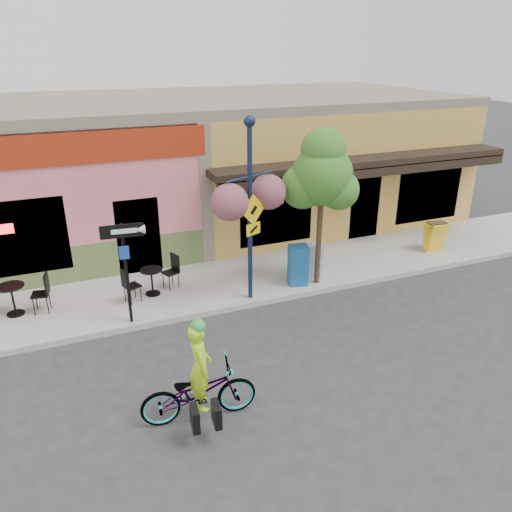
{
  "coord_description": "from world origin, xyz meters",
  "views": [
    {
      "loc": [
        -4.89,
        -9.81,
        6.13
      ],
      "look_at": [
        -0.67,
        0.5,
        1.4
      ],
      "focal_mm": 35.0,
      "sensor_mm": 36.0,
      "label": 1
    }
  ],
  "objects_px": {
    "bicycle": "(199,392)",
    "newspaper_box_blue": "(298,265)",
    "cyclist_rider": "(201,378)",
    "one_way_sign": "(127,274)",
    "newspaper_box_grey": "(313,260)",
    "street_tree": "(320,208)",
    "lamp_post": "(250,213)",
    "building": "(200,161)"
  },
  "relations": [
    {
      "from": "bicycle",
      "to": "newspaper_box_blue",
      "type": "height_order",
      "value": "newspaper_box_blue"
    },
    {
      "from": "cyclist_rider",
      "to": "one_way_sign",
      "type": "bearing_deg",
      "value": 16.36
    },
    {
      "from": "newspaper_box_grey",
      "to": "street_tree",
      "type": "xyz_separation_m",
      "value": [
        -0.06,
        -0.39,
        1.62
      ]
    },
    {
      "from": "lamp_post",
      "to": "one_way_sign",
      "type": "xyz_separation_m",
      "value": [
        -3.02,
        -0.07,
        -1.06
      ]
    },
    {
      "from": "newspaper_box_grey",
      "to": "street_tree",
      "type": "height_order",
      "value": "street_tree"
    },
    {
      "from": "cyclist_rider",
      "to": "street_tree",
      "type": "height_order",
      "value": "street_tree"
    },
    {
      "from": "lamp_post",
      "to": "newspaper_box_grey",
      "type": "height_order",
      "value": "lamp_post"
    },
    {
      "from": "building",
      "to": "newspaper_box_grey",
      "type": "height_order",
      "value": "building"
    },
    {
      "from": "one_way_sign",
      "to": "newspaper_box_grey",
      "type": "xyz_separation_m",
      "value": [
        5.09,
        0.59,
        -0.73
      ]
    },
    {
      "from": "street_tree",
      "to": "one_way_sign",
      "type": "bearing_deg",
      "value": -177.64
    },
    {
      "from": "bicycle",
      "to": "newspaper_box_blue",
      "type": "distance_m",
      "value": 5.52
    },
    {
      "from": "one_way_sign",
      "to": "lamp_post",
      "type": "bearing_deg",
      "value": 6.98
    },
    {
      "from": "lamp_post",
      "to": "newspaper_box_blue",
      "type": "bearing_deg",
      "value": -12.21
    },
    {
      "from": "building",
      "to": "lamp_post",
      "type": "bearing_deg",
      "value": -96.03
    },
    {
      "from": "cyclist_rider",
      "to": "street_tree",
      "type": "distance_m",
      "value": 5.96
    },
    {
      "from": "building",
      "to": "bicycle",
      "type": "relative_size",
      "value": 8.92
    },
    {
      "from": "newspaper_box_grey",
      "to": "cyclist_rider",
      "type": "bearing_deg",
      "value": -131.23
    },
    {
      "from": "newspaper_box_blue",
      "to": "lamp_post",
      "type": "bearing_deg",
      "value": -157.18
    },
    {
      "from": "newspaper_box_blue",
      "to": "street_tree",
      "type": "distance_m",
      "value": 1.65
    },
    {
      "from": "cyclist_rider",
      "to": "newspaper_box_blue",
      "type": "distance_m",
      "value": 5.48
    },
    {
      "from": "cyclist_rider",
      "to": "lamp_post",
      "type": "relative_size",
      "value": 0.36
    },
    {
      "from": "lamp_post",
      "to": "cyclist_rider",
      "type": "bearing_deg",
      "value": -144.89
    },
    {
      "from": "building",
      "to": "lamp_post",
      "type": "xyz_separation_m",
      "value": [
        -0.71,
        -6.72,
        0.18
      ]
    },
    {
      "from": "lamp_post",
      "to": "street_tree",
      "type": "xyz_separation_m",
      "value": [
        2.0,
        0.13,
        -0.17
      ]
    },
    {
      "from": "bicycle",
      "to": "cyclist_rider",
      "type": "bearing_deg",
      "value": -83.97
    },
    {
      "from": "cyclist_rider",
      "to": "newspaper_box_grey",
      "type": "relative_size",
      "value": 1.68
    },
    {
      "from": "building",
      "to": "newspaper_box_grey",
      "type": "bearing_deg",
      "value": -77.7
    },
    {
      "from": "lamp_post",
      "to": "one_way_sign",
      "type": "bearing_deg",
      "value": 159.51
    },
    {
      "from": "bicycle",
      "to": "street_tree",
      "type": "height_order",
      "value": "street_tree"
    },
    {
      "from": "cyclist_rider",
      "to": "newspaper_box_grey",
      "type": "xyz_separation_m",
      "value": [
        4.44,
        4.17,
        -0.18
      ]
    },
    {
      "from": "building",
      "to": "street_tree",
      "type": "height_order",
      "value": "building"
    },
    {
      "from": "cyclist_rider",
      "to": "street_tree",
      "type": "bearing_deg",
      "value": -43.07
    },
    {
      "from": "newspaper_box_blue",
      "to": "street_tree",
      "type": "bearing_deg",
      "value": 0.32
    },
    {
      "from": "building",
      "to": "street_tree",
      "type": "distance_m",
      "value": 6.71
    },
    {
      "from": "cyclist_rider",
      "to": "one_way_sign",
      "type": "xyz_separation_m",
      "value": [
        -0.65,
        3.58,
        0.55
      ]
    },
    {
      "from": "bicycle",
      "to": "street_tree",
      "type": "relative_size",
      "value": 0.48
    },
    {
      "from": "newspaper_box_grey",
      "to": "street_tree",
      "type": "bearing_deg",
      "value": -93.7
    },
    {
      "from": "lamp_post",
      "to": "newspaper_box_grey",
      "type": "distance_m",
      "value": 2.78
    },
    {
      "from": "building",
      "to": "one_way_sign",
      "type": "distance_m",
      "value": 7.81
    },
    {
      "from": "newspaper_box_blue",
      "to": "street_tree",
      "type": "xyz_separation_m",
      "value": [
        0.53,
        -0.12,
        1.56
      ]
    },
    {
      "from": "one_way_sign",
      "to": "newspaper_box_grey",
      "type": "height_order",
      "value": "one_way_sign"
    },
    {
      "from": "building",
      "to": "street_tree",
      "type": "bearing_deg",
      "value": -78.92
    }
  ]
}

